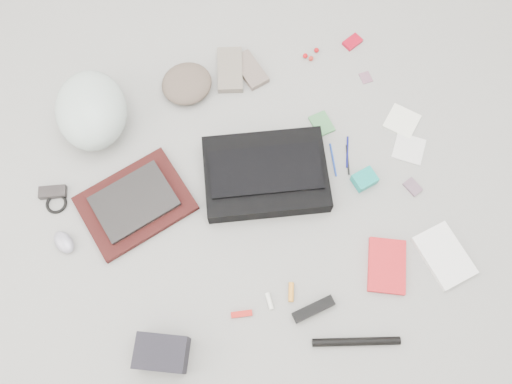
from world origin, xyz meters
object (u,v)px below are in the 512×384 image
object	(u,v)px
messenger_bag	(266,174)
accordion_wallet	(364,179)
laptop	(134,201)
book_red	(387,266)
bike_helmet	(91,110)
camera_bag	(162,353)

from	to	relation	value
messenger_bag	accordion_wallet	bearing A→B (deg)	-7.86
laptop	book_red	world-z (taller)	laptop
laptop	bike_helmet	bearing A→B (deg)	84.17
book_red	accordion_wallet	bearing A→B (deg)	106.38
messenger_bag	book_red	xyz separation A→B (m)	(0.32, -0.49, -0.03)
messenger_bag	book_red	bearing A→B (deg)	-44.15
camera_bag	book_red	size ratio (longest dim) A/B	0.84
bike_helmet	book_red	world-z (taller)	bike_helmet
bike_helmet	book_red	distance (m)	1.32
accordion_wallet	bike_helmet	bearing A→B (deg)	137.05
book_red	messenger_bag	bearing A→B (deg)	148.04
bike_helmet	book_red	size ratio (longest dim) A/B	1.70
camera_bag	book_red	world-z (taller)	camera_bag
bike_helmet	accordion_wallet	world-z (taller)	bike_helmet
messenger_bag	camera_bag	distance (m)	0.77
camera_bag	book_red	distance (m)	0.89
messenger_bag	laptop	bearing A→B (deg)	-173.34
laptop	accordion_wallet	xyz separation A→B (m)	(0.90, -0.19, -0.02)
laptop	bike_helmet	world-z (taller)	bike_helmet
messenger_bag	laptop	size ratio (longest dim) A/B	1.61
messenger_bag	accordion_wallet	distance (m)	0.40
messenger_bag	book_red	size ratio (longest dim) A/B	2.32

